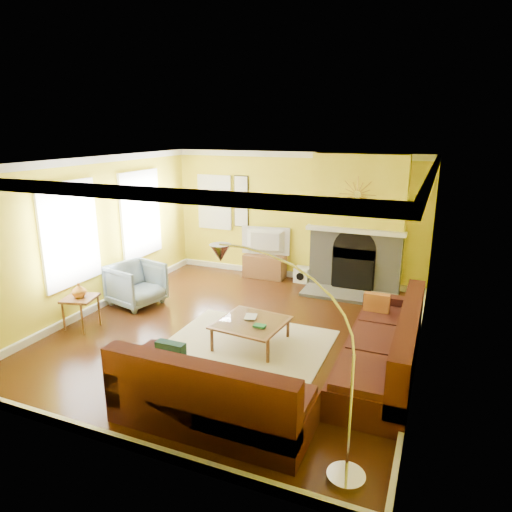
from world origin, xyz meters
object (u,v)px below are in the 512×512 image
at_px(sectional_sofa, 292,340).
at_px(armchair, 136,284).
at_px(side_table, 81,312).
at_px(media_console, 265,266).
at_px(coffee_table, 251,333).
at_px(arc_lamp, 289,365).

bearing_deg(sectional_sofa, armchair, 160.56).
relative_size(sectional_sofa, armchair, 4.28).
bearing_deg(armchair, side_table, -175.84).
bearing_deg(media_console, coffee_table, -72.12).
relative_size(coffee_table, arc_lamp, 0.45).
bearing_deg(side_table, media_console, 63.43).
xyz_separation_m(media_console, side_table, (-1.80, -3.60, 0.02)).
height_order(coffee_table, side_table, side_table).
height_order(coffee_table, arc_lamp, arc_lamp).
bearing_deg(side_table, arc_lamp, -22.43).
bearing_deg(coffee_table, media_console, 107.88).
bearing_deg(media_console, sectional_sofa, -63.43).
height_order(media_console, arc_lamp, arc_lamp).
xyz_separation_m(sectional_sofa, media_console, (-1.80, 3.60, -0.20)).
xyz_separation_m(armchair, side_table, (-0.20, -1.20, -0.13)).
distance_m(sectional_sofa, arc_lamp, 1.88).
relative_size(coffee_table, media_console, 1.08).
xyz_separation_m(coffee_table, armchair, (-2.60, 0.70, 0.20)).
bearing_deg(media_console, armchair, -123.69).
distance_m(sectional_sofa, side_table, 3.60).
height_order(media_console, side_table, side_table).
xyz_separation_m(coffee_table, side_table, (-2.80, -0.50, 0.07)).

